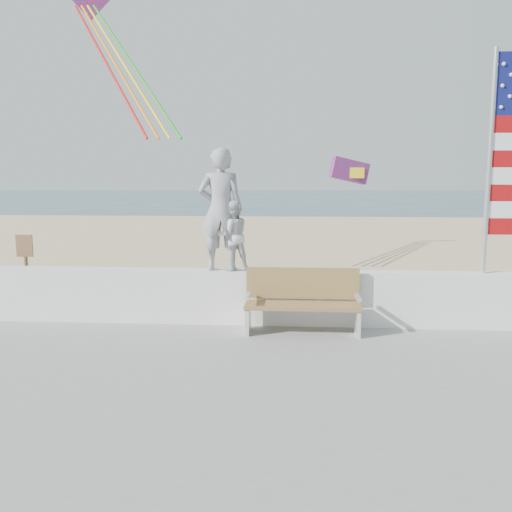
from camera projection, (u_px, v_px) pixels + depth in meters
The scene contains 10 objects.
ground at pixel (231, 376), 7.17m from camera, with size 220.00×220.00×0.00m, color #305061.
sand at pixel (267, 265), 16.05m from camera, with size 90.00×40.00×0.08m, color #D1B68B.
seawall at pixel (245, 297), 9.06m from camera, with size 30.00×0.35×0.90m, color white.
adult at pixel (221, 210), 8.88m from camera, with size 0.73×0.48×2.01m, color #939298.
child at pixel (233, 235), 8.93m from camera, with size 0.56×0.44×1.16m, color silver.
bench at pixel (302, 300), 8.53m from camera, with size 1.80×0.57×1.00m.
flag at pixel (498, 153), 8.44m from camera, with size 0.50×0.08×3.50m.
parafoil_kite at pixel (350, 171), 11.35m from camera, with size 0.89×0.46×0.59m.
big_kite at pixel (111, 44), 14.51m from camera, with size 3.98×3.52×4.96m.
sign at pixel (26, 266), 10.29m from camera, with size 0.32×0.07×1.46m.
Camera 1 is at (0.82, -6.83, 2.60)m, focal length 38.00 mm.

